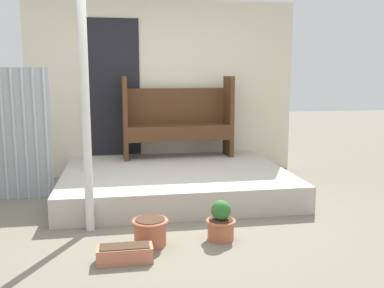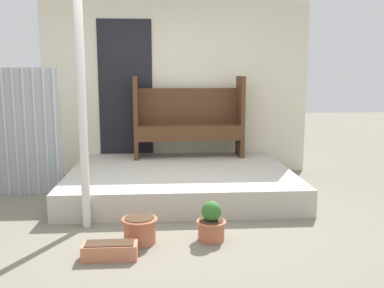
{
  "view_description": "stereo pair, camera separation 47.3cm",
  "coord_description": "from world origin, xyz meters",
  "px_view_note": "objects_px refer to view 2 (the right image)",
  "views": [
    {
      "loc": [
        -0.55,
        -4.21,
        1.53
      ],
      "look_at": [
        0.24,
        0.4,
        0.76
      ],
      "focal_mm": 40.0,
      "sensor_mm": 36.0,
      "label": 1
    },
    {
      "loc": [
        -0.09,
        -4.26,
        1.53
      ],
      "look_at": [
        0.24,
        0.4,
        0.76
      ],
      "focal_mm": 40.0,
      "sensor_mm": 36.0,
      "label": 2
    }
  ],
  "objects_px": {
    "flower_pot_left": "(140,229)",
    "planter_box_rect": "(110,251)",
    "flower_pot_middle": "(211,223)",
    "support_post": "(82,106)",
    "bench": "(188,117)"
  },
  "relations": [
    {
      "from": "flower_pot_left",
      "to": "planter_box_rect",
      "type": "height_order",
      "value": "flower_pot_left"
    },
    {
      "from": "flower_pot_left",
      "to": "flower_pot_middle",
      "type": "xyz_separation_m",
      "value": [
        0.66,
        0.02,
        0.03
      ]
    },
    {
      "from": "support_post",
      "to": "bench",
      "type": "xyz_separation_m",
      "value": [
        1.16,
        2.04,
        -0.32
      ]
    },
    {
      "from": "support_post",
      "to": "bench",
      "type": "bearing_deg",
      "value": 60.47
    },
    {
      "from": "flower_pot_middle",
      "to": "flower_pot_left",
      "type": "bearing_deg",
      "value": -178.32
    },
    {
      "from": "bench",
      "to": "planter_box_rect",
      "type": "relative_size",
      "value": 3.52
    },
    {
      "from": "support_post",
      "to": "flower_pot_middle",
      "type": "xyz_separation_m",
      "value": [
        1.21,
        -0.45,
        -1.06
      ]
    },
    {
      "from": "flower_pot_left",
      "to": "flower_pot_middle",
      "type": "height_order",
      "value": "flower_pot_middle"
    },
    {
      "from": "flower_pot_left",
      "to": "planter_box_rect",
      "type": "relative_size",
      "value": 0.72
    },
    {
      "from": "flower_pot_left",
      "to": "flower_pot_middle",
      "type": "distance_m",
      "value": 0.66
    },
    {
      "from": "support_post",
      "to": "flower_pot_left",
      "type": "height_order",
      "value": "support_post"
    },
    {
      "from": "flower_pot_middle",
      "to": "planter_box_rect",
      "type": "relative_size",
      "value": 0.82
    },
    {
      "from": "planter_box_rect",
      "to": "bench",
      "type": "bearing_deg",
      "value": 73.63
    },
    {
      "from": "bench",
      "to": "flower_pot_left",
      "type": "relative_size",
      "value": 4.86
    },
    {
      "from": "bench",
      "to": "flower_pot_middle",
      "type": "relative_size",
      "value": 4.27
    }
  ]
}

